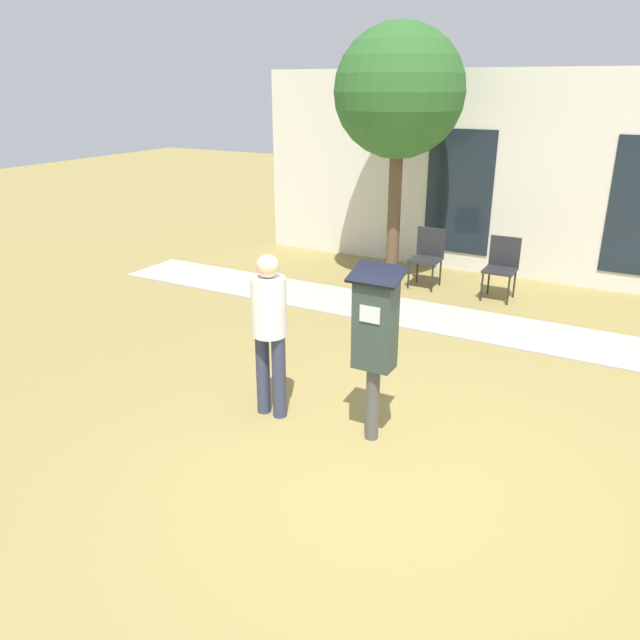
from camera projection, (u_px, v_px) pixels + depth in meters
The scene contains 8 objects.
ground_plane at pixel (387, 481), 5.00m from camera, with size 40.00×40.00×0.00m, color olive.
sidewalk at pixel (501, 329), 8.03m from camera, with size 12.00×1.10×0.02m.
building_facade at pixel (552, 179), 9.56m from camera, with size 10.00×0.26×3.20m.
parking_meter at pixel (375, 333), 5.24m from camera, with size 0.44×0.31×1.59m.
person_standing at pixel (269, 324), 5.69m from camera, with size 0.32×0.32×1.58m.
outdoor_chair_left at pixel (428, 253), 9.61m from camera, with size 0.44×0.44×0.90m.
outdoor_chair_middle at pixel (502, 263), 9.07m from camera, with size 0.44×0.44×0.90m.
tree at pixel (399, 93), 9.00m from camera, with size 1.90×1.90×3.82m.
Camera 1 is at (1.56, -3.94, 2.99)m, focal length 35.00 mm.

